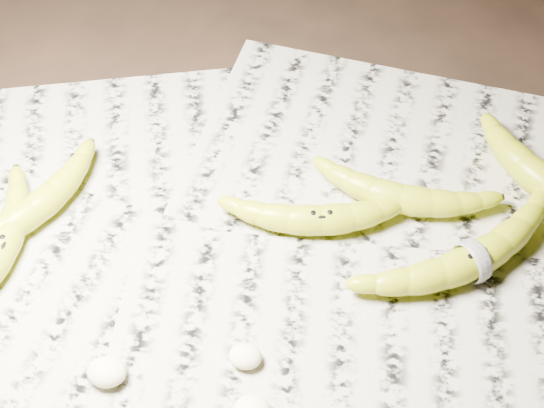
# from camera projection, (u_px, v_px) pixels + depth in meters

# --- Properties ---
(ground) EXTENTS (3.00, 3.00, 0.00)m
(ground) POSITION_uv_depth(u_px,v_px,m) (287.00, 259.00, 0.80)
(ground) COLOR black
(ground) RESTS_ON ground
(newspaper_patch) EXTENTS (0.90, 0.70, 0.01)m
(newspaper_patch) POSITION_uv_depth(u_px,v_px,m) (251.00, 284.00, 0.78)
(newspaper_patch) COLOR #ACA793
(newspaper_patch) RESTS_ON ground
(banana_left_a) EXTENTS (0.07, 0.19, 0.03)m
(banana_left_a) POSITION_uv_depth(u_px,v_px,m) (0.00, 250.00, 0.78)
(banana_left_a) COLOR gold
(banana_left_a) RESTS_ON newspaper_patch
(banana_left_b) EXTENTS (0.14, 0.18, 0.03)m
(banana_left_b) POSITION_uv_depth(u_px,v_px,m) (33.00, 208.00, 0.81)
(banana_left_b) COLOR gold
(banana_left_b) RESTS_ON newspaper_patch
(banana_center) EXTENTS (0.19, 0.09, 0.03)m
(banana_center) POSITION_uv_depth(u_px,v_px,m) (321.00, 218.00, 0.81)
(banana_center) COLOR gold
(banana_center) RESTS_ON newspaper_patch
(banana_taped) EXTENTS (0.22, 0.18, 0.04)m
(banana_taped) POSITION_uv_depth(u_px,v_px,m) (473.00, 259.00, 0.77)
(banana_taped) COLOR gold
(banana_taped) RESTS_ON newspaper_patch
(banana_upper_a) EXTENTS (0.18, 0.08, 0.03)m
(banana_upper_a) POSITION_uv_depth(u_px,v_px,m) (402.00, 196.00, 0.82)
(banana_upper_a) COLOR gold
(banana_upper_a) RESTS_ON newspaper_patch
(measuring_tape) EXTENTS (0.03, 0.04, 0.05)m
(measuring_tape) POSITION_uv_depth(u_px,v_px,m) (473.00, 259.00, 0.77)
(measuring_tape) COLOR white
(measuring_tape) RESTS_ON newspaper_patch
(flesh_chunk_a) EXTENTS (0.04, 0.03, 0.02)m
(flesh_chunk_a) POSITION_uv_depth(u_px,v_px,m) (106.00, 370.00, 0.70)
(flesh_chunk_a) COLOR #FFF3C5
(flesh_chunk_a) RESTS_ON newspaper_patch
(flesh_chunk_c) EXTENTS (0.03, 0.03, 0.02)m
(flesh_chunk_c) POSITION_uv_depth(u_px,v_px,m) (245.00, 355.00, 0.72)
(flesh_chunk_c) COLOR #FFF3C5
(flesh_chunk_c) RESTS_ON newspaper_patch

